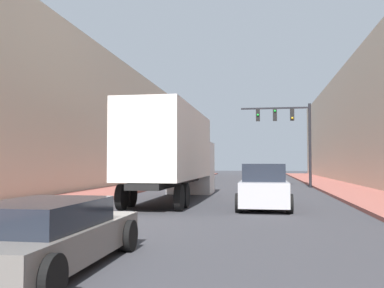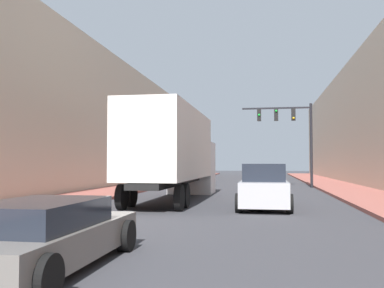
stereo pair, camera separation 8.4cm
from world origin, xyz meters
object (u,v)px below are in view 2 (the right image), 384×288
sedan_car (44,235)px  suv_car (264,187)px  traffic_signal_gantry (292,128)px  semi_truck (175,151)px

sedan_car → suv_car: (3.69, 10.61, 0.26)m
suv_car → traffic_signal_gantry: 15.74m
sedan_car → traffic_signal_gantry: 26.71m
semi_truck → traffic_signal_gantry: traffic_signal_gantry is taller
semi_truck → suv_car: (4.27, -3.00, -1.54)m
semi_truck → sedan_car: bearing=-87.5°
sedan_car → suv_car: suv_car is taller
semi_truck → suv_car: semi_truck is taller
suv_car → semi_truck: bearing=144.9°
suv_car → traffic_signal_gantry: size_ratio=0.75×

